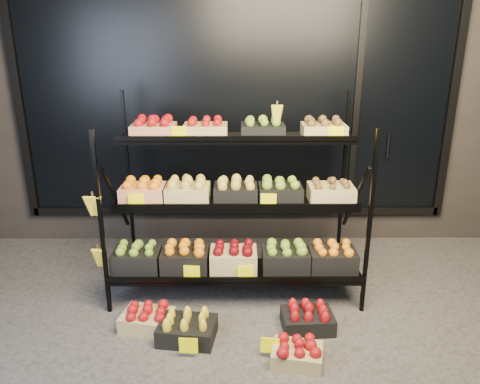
{
  "coord_description": "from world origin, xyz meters",
  "views": [
    {
      "loc": [
        0.02,
        -3.11,
        2.15
      ],
      "look_at": [
        0.04,
        0.55,
        0.9
      ],
      "focal_mm": 35.0,
      "sensor_mm": 36.0,
      "label": 1
    }
  ],
  "objects_px": {
    "floor_crate_left": "(147,318)",
    "floor_crate_midleft": "(187,328)",
    "display_rack": "(234,202)",
    "floor_crate_midright": "(297,352)"
  },
  "relations": [
    {
      "from": "floor_crate_left",
      "to": "floor_crate_midleft",
      "type": "distance_m",
      "value": 0.35
    },
    {
      "from": "display_rack",
      "to": "floor_crate_midright",
      "type": "distance_m",
      "value": 1.34
    },
    {
      "from": "floor_crate_left",
      "to": "floor_crate_midleft",
      "type": "xyz_separation_m",
      "value": [
        0.32,
        -0.14,
        0.01
      ]
    },
    {
      "from": "display_rack",
      "to": "floor_crate_midleft",
      "type": "xyz_separation_m",
      "value": [
        -0.34,
        -0.79,
        -0.69
      ]
    },
    {
      "from": "floor_crate_left",
      "to": "floor_crate_midright",
      "type": "xyz_separation_m",
      "value": [
        1.1,
        -0.4,
        -0.01
      ]
    },
    {
      "from": "floor_crate_midleft",
      "to": "floor_crate_midright",
      "type": "height_order",
      "value": "floor_crate_midleft"
    },
    {
      "from": "floor_crate_midleft",
      "to": "floor_crate_midright",
      "type": "xyz_separation_m",
      "value": [
        0.78,
        -0.27,
        -0.01
      ]
    },
    {
      "from": "floor_crate_left",
      "to": "floor_crate_midright",
      "type": "bearing_deg",
      "value": -8.19
    },
    {
      "from": "floor_crate_midright",
      "to": "display_rack",
      "type": "bearing_deg",
      "value": 124.19
    },
    {
      "from": "floor_crate_midleft",
      "to": "floor_crate_midright",
      "type": "distance_m",
      "value": 0.82
    }
  ]
}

